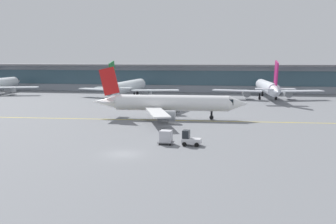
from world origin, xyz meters
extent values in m
plane|color=slate|center=(0.00, 0.00, 0.00)|extent=(400.00, 400.00, 0.00)
cube|color=yellow|center=(1.65, 27.42, 0.00)|extent=(109.91, 5.27, 0.01)
cube|color=#8C939E|center=(0.00, 94.49, 4.50)|extent=(210.91, 8.00, 9.00)
cube|color=#385666|center=(0.00, 90.41, 4.95)|extent=(202.47, 0.16, 5.04)
cube|color=slate|center=(0.00, 92.99, 9.30)|extent=(219.34, 11.00, 0.60)
cone|color=white|center=(-63.69, 86.29, 3.48)|extent=(3.22, 4.06, 3.21)
cube|color=black|center=(-63.69, 83.58, 3.91)|extent=(2.64, 3.05, 1.18)
cube|color=white|center=(-55.05, 70.07, 2.55)|extent=(14.27, 6.90, 0.28)
cylinder|color=#999EA3|center=(-57.83, 71.57, 1.61)|extent=(2.09, 3.58, 2.09)
cylinder|color=black|center=(-63.70, 80.60, 0.90)|extent=(0.44, 0.44, 1.79)
cylinder|color=black|center=(-63.70, 80.60, 0.45)|extent=(0.55, 0.90, 0.90)
cylinder|color=white|center=(-17.37, 68.61, 3.45)|extent=(4.87, 24.30, 3.35)
cone|color=white|center=(-16.48, 82.67, 3.45)|extent=(3.43, 4.22, 3.18)
cube|color=black|center=(-16.65, 79.99, 3.87)|extent=(2.80, 3.18, 1.17)
cone|color=white|center=(-18.30, 53.89, 3.45)|extent=(3.18, 5.53, 2.85)
cube|color=white|center=(-26.05, 67.19, 2.53)|extent=(14.06, 7.61, 0.28)
cylinder|color=#999EA3|center=(-23.21, 68.49, 1.60)|extent=(2.29, 3.67, 2.07)
cube|color=white|center=(-8.93, 66.11, 2.53)|extent=(14.16, 6.05, 0.28)
cylinder|color=#999EA3|center=(-11.60, 67.76, 1.60)|extent=(2.29, 3.67, 2.07)
cube|color=#19662D|center=(-18.23, 54.97, 7.99)|extent=(0.64, 4.53, 6.31)
cube|color=white|center=(-20.67, 55.51, 3.95)|extent=(5.07, 2.67, 0.24)
cube|color=white|center=(-15.75, 55.20, 3.95)|extent=(5.07, 2.67, 0.24)
cylinder|color=black|center=(-16.84, 77.05, 0.89)|extent=(0.43, 0.43, 1.77)
cylinder|color=black|center=(-16.84, 77.05, 0.44)|extent=(0.60, 0.92, 0.89)
cylinder|color=black|center=(-19.76, 66.79, 0.89)|extent=(0.43, 0.43, 1.77)
cylinder|color=black|center=(-19.76, 66.79, 0.44)|extent=(0.60, 0.92, 0.89)
cylinder|color=black|center=(-15.23, 66.50, 0.89)|extent=(0.43, 0.43, 1.77)
cylinder|color=black|center=(-15.23, 66.50, 0.44)|extent=(0.60, 0.92, 0.89)
cylinder|color=silver|center=(23.24, 71.04, 3.50)|extent=(5.11, 24.64, 3.40)
cone|color=silver|center=(22.24, 85.27, 3.50)|extent=(3.51, 4.29, 3.23)
cube|color=black|center=(22.43, 82.56, 3.92)|extent=(2.86, 3.24, 1.19)
cone|color=silver|center=(24.29, 56.13, 3.50)|extent=(3.26, 5.62, 2.89)
cube|color=silver|center=(14.71, 68.44, 2.56)|extent=(14.35, 6.04, 0.28)
cylinder|color=#999EA3|center=(17.39, 70.13, 1.62)|extent=(2.35, 3.74, 2.10)
cube|color=silver|center=(32.05, 69.66, 2.56)|extent=(14.23, 7.80, 0.28)
cylinder|color=#999EA3|center=(29.15, 70.96, 1.62)|extent=(2.35, 3.74, 2.10)
cube|color=#B21E66|center=(24.21, 57.22, 8.09)|extent=(0.68, 4.59, 6.40)
cube|color=silver|center=(21.69, 57.44, 4.01)|extent=(5.15, 2.74, 0.24)
cube|color=silver|center=(26.67, 57.79, 4.01)|extent=(5.15, 2.74, 0.24)
cylinder|color=black|center=(22.64, 79.58, 0.90)|extent=(0.44, 0.44, 1.80)
cylinder|color=black|center=(22.64, 79.58, 0.45)|extent=(0.61, 0.94, 0.90)
cylinder|color=black|center=(21.09, 68.89, 0.90)|extent=(0.44, 0.44, 1.80)
cylinder|color=black|center=(21.09, 68.89, 0.45)|extent=(0.61, 0.94, 0.90)
cylinder|color=black|center=(25.67, 69.21, 0.90)|extent=(0.44, 0.44, 1.80)
cylinder|color=black|center=(25.67, 69.21, 0.45)|extent=(0.61, 0.94, 0.90)
cylinder|color=white|center=(1.65, 29.42, 3.16)|extent=(22.20, 4.05, 3.07)
cone|color=white|center=(14.52, 29.99, 3.16)|extent=(3.81, 3.07, 2.91)
cube|color=black|center=(12.07, 29.88, 3.54)|extent=(2.86, 2.51, 1.07)
cone|color=white|center=(-11.83, 28.81, 3.16)|extent=(5.02, 2.82, 2.61)
cube|color=white|center=(-0.50, 37.17, 2.31)|extent=(5.75, 12.95, 0.25)
cylinder|color=#999EA3|center=(0.96, 34.71, 1.46)|extent=(3.33, 2.04, 1.89)
cube|color=white|center=(0.20, 21.50, 2.31)|extent=(6.76, 12.89, 0.25)
cylinder|color=#999EA3|center=(1.44, 24.08, 1.46)|extent=(3.33, 2.04, 1.89)
cube|color=red|center=(-10.85, 28.86, 7.31)|extent=(4.14, 0.51, 5.77)
cube|color=white|center=(-10.59, 31.13, 3.62)|extent=(2.36, 4.60, 0.22)
cube|color=white|center=(-10.39, 26.62, 3.62)|extent=(2.36, 4.60, 0.22)
cylinder|color=black|center=(9.37, 29.76, 0.81)|extent=(0.40, 0.40, 1.62)
cylinder|color=black|center=(9.37, 29.76, 0.41)|extent=(0.83, 0.53, 0.81)
cylinder|color=black|center=(-0.25, 31.41, 0.81)|extent=(0.40, 0.40, 1.62)
cylinder|color=black|center=(-0.25, 31.41, 0.41)|extent=(0.83, 0.53, 0.81)
cylinder|color=black|center=(-0.06, 27.26, 0.81)|extent=(0.40, 0.40, 1.62)
cylinder|color=black|center=(-0.06, 27.26, 0.41)|extent=(0.83, 0.53, 0.81)
cube|color=silver|center=(7.86, 6.14, 0.65)|extent=(2.71, 1.62, 0.70)
cube|color=#1E2328|center=(7.11, 6.20, 1.55)|extent=(1.00, 1.31, 1.10)
cylinder|color=black|center=(8.76, 6.76, 0.30)|extent=(0.62, 0.27, 0.60)
cylinder|color=black|center=(8.64, 5.37, 0.30)|extent=(0.62, 0.27, 0.60)
cylinder|color=black|center=(7.07, 6.91, 0.30)|extent=(0.62, 0.27, 0.60)
cylinder|color=black|center=(6.95, 5.52, 0.30)|extent=(0.62, 0.27, 0.60)
cube|color=#595B60|center=(4.27, 6.45, 0.28)|extent=(2.23, 1.77, 0.12)
cube|color=silver|center=(4.27, 6.45, 1.14)|extent=(1.72, 1.63, 1.60)
cylinder|color=black|center=(5.08, 7.08, 0.11)|extent=(0.23, 0.12, 0.22)
cylinder|color=black|center=(4.96, 5.69, 0.11)|extent=(0.23, 0.12, 0.22)
cylinder|color=black|center=(3.58, 7.21, 0.11)|extent=(0.23, 0.12, 0.22)
cylinder|color=black|center=(3.46, 5.81, 0.11)|extent=(0.23, 0.12, 0.22)
camera|label=1|loc=(13.12, -46.61, 11.91)|focal=42.30mm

